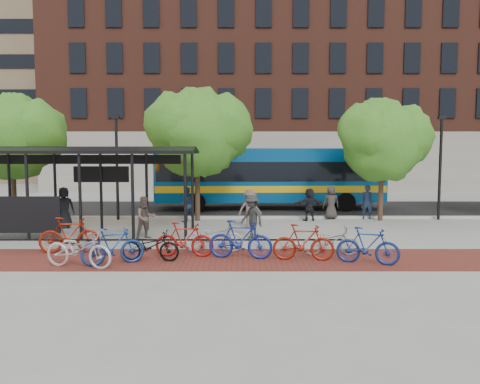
{
  "coord_description": "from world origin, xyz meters",
  "views": [
    {
      "loc": [
        -0.94,
        -19.52,
        3.41
      ],
      "look_at": [
        -0.92,
        1.13,
        1.6
      ],
      "focal_mm": 35.0,
      "sensor_mm": 36.0,
      "label": 1
    }
  ],
  "objects_px": {
    "bike_1": "(69,235)",
    "bike_7": "(240,240)",
    "lamp_post_left": "(117,165)",
    "pedestrian_7": "(367,202)",
    "tree_c": "(384,138)",
    "bike_11": "(368,246)",
    "pedestrian_9": "(252,217)",
    "pedestrian_5": "(309,204)",
    "bike_4": "(150,246)",
    "tree_a": "(14,134)",
    "bike_2": "(79,249)",
    "bus_shelter": "(63,161)",
    "bike_10": "(331,241)",
    "lamp_post_right": "(440,165)",
    "bus": "(269,174)",
    "pedestrian_8": "(145,218)",
    "pedestrian_2": "(186,205)",
    "pedestrian_6": "(331,203)",
    "pedestrian_3": "(250,209)",
    "bike_5": "(185,240)",
    "bike_6": "(214,237)",
    "bike_3": "(113,246)",
    "tree_b": "(199,129)",
    "pedestrian_0": "(64,208)",
    "bike_9": "(303,242)"
  },
  "relations": [
    {
      "from": "tree_a",
      "to": "pedestrian_3",
      "type": "bearing_deg",
      "value": -11.03
    },
    {
      "from": "lamp_post_left",
      "to": "pedestrian_7",
      "type": "height_order",
      "value": "lamp_post_left"
    },
    {
      "from": "pedestrian_2",
      "to": "pedestrian_7",
      "type": "xyz_separation_m",
      "value": [
        8.98,
        0.91,
        0.02
      ]
    },
    {
      "from": "tree_c",
      "to": "pedestrian_7",
      "type": "distance_m",
      "value": 3.29
    },
    {
      "from": "bike_10",
      "to": "pedestrian_6",
      "type": "distance_m",
      "value": 8.41
    },
    {
      "from": "tree_b",
      "to": "pedestrian_9",
      "type": "height_order",
      "value": "tree_b"
    },
    {
      "from": "pedestrian_5",
      "to": "lamp_post_left",
      "type": "bearing_deg",
      "value": -19.45
    },
    {
      "from": "bike_6",
      "to": "pedestrian_8",
      "type": "bearing_deg",
      "value": 48.49
    },
    {
      "from": "bike_11",
      "to": "pedestrian_3",
      "type": "xyz_separation_m",
      "value": [
        -3.4,
        6.76,
        0.29
      ]
    },
    {
      "from": "bike_3",
      "to": "pedestrian_2",
      "type": "distance_m",
      "value": 8.69
    },
    {
      "from": "bike_2",
      "to": "pedestrian_2",
      "type": "bearing_deg",
      "value": 1.98
    },
    {
      "from": "tree_a",
      "to": "bike_7",
      "type": "height_order",
      "value": "tree_a"
    },
    {
      "from": "bike_6",
      "to": "lamp_post_right",
      "type": "bearing_deg",
      "value": -55.67
    },
    {
      "from": "bike_4",
      "to": "pedestrian_2",
      "type": "bearing_deg",
      "value": 4.12
    },
    {
      "from": "tree_c",
      "to": "lamp_post_right",
      "type": "relative_size",
      "value": 1.16
    },
    {
      "from": "pedestrian_3",
      "to": "pedestrian_8",
      "type": "xyz_separation_m",
      "value": [
        -4.13,
        -2.62,
        -0.03
      ]
    },
    {
      "from": "tree_a",
      "to": "pedestrian_6",
      "type": "height_order",
      "value": "tree_a"
    },
    {
      "from": "bike_6",
      "to": "bike_4",
      "type": "bearing_deg",
      "value": 124.09
    },
    {
      "from": "bike_2",
      "to": "pedestrian_3",
      "type": "distance_m",
      "value": 8.86
    },
    {
      "from": "bike_4",
      "to": "bike_5",
      "type": "distance_m",
      "value": 1.15
    },
    {
      "from": "bus_shelter",
      "to": "pedestrian_6",
      "type": "relative_size",
      "value": 6.37
    },
    {
      "from": "pedestrian_0",
      "to": "pedestrian_8",
      "type": "distance_m",
      "value": 4.87
    },
    {
      "from": "pedestrian_3",
      "to": "pedestrian_6",
      "type": "bearing_deg",
      "value": 13.88
    },
    {
      "from": "bike_6",
      "to": "pedestrian_2",
      "type": "height_order",
      "value": "pedestrian_2"
    },
    {
      "from": "tree_c",
      "to": "bike_4",
      "type": "distance_m",
      "value": 13.51
    },
    {
      "from": "tree_b",
      "to": "pedestrian_3",
      "type": "relative_size",
      "value": 3.77
    },
    {
      "from": "bus_shelter",
      "to": "lamp_post_left",
      "type": "distance_m",
      "value": 4.24
    },
    {
      "from": "bus",
      "to": "tree_c",
      "type": "bearing_deg",
      "value": -44.03
    },
    {
      "from": "bike_2",
      "to": "pedestrian_5",
      "type": "distance_m",
      "value": 12.37
    },
    {
      "from": "bus_shelter",
      "to": "bike_9",
      "type": "height_order",
      "value": "bus_shelter"
    },
    {
      "from": "bus_shelter",
      "to": "bike_11",
      "type": "distance_m",
      "value": 12.45
    },
    {
      "from": "tree_a",
      "to": "pedestrian_5",
      "type": "relative_size",
      "value": 3.85
    },
    {
      "from": "pedestrian_3",
      "to": "tree_a",
      "type": "bearing_deg",
      "value": 149.95
    },
    {
      "from": "bike_4",
      "to": "pedestrian_3",
      "type": "height_order",
      "value": "pedestrian_3"
    },
    {
      "from": "bus_shelter",
      "to": "bike_10",
      "type": "bearing_deg",
      "value": -21.3
    },
    {
      "from": "bike_2",
      "to": "lamp_post_right",
      "type": "bearing_deg",
      "value": -41.28
    },
    {
      "from": "tree_c",
      "to": "pedestrian_9",
      "type": "relative_size",
      "value": 3.44
    },
    {
      "from": "tree_a",
      "to": "pedestrian_3",
      "type": "relative_size",
      "value": 3.6
    },
    {
      "from": "lamp_post_right",
      "to": "pedestrian_5",
      "type": "relative_size",
      "value": 3.19
    },
    {
      "from": "pedestrian_7",
      "to": "pedestrian_6",
      "type": "bearing_deg",
      "value": 4.51
    },
    {
      "from": "bike_4",
      "to": "tree_b",
      "type": "bearing_deg",
      "value": 0.09
    },
    {
      "from": "tree_a",
      "to": "bike_1",
      "type": "height_order",
      "value": "tree_a"
    },
    {
      "from": "bike_10",
      "to": "bike_1",
      "type": "bearing_deg",
      "value": 88.65
    },
    {
      "from": "bus",
      "to": "pedestrian_8",
      "type": "xyz_separation_m",
      "value": [
        -5.42,
        -9.56,
        -1.22
      ]
    },
    {
      "from": "bike_1",
      "to": "pedestrian_5",
      "type": "distance_m",
      "value": 11.71
    },
    {
      "from": "pedestrian_9",
      "to": "bike_11",
      "type": "bearing_deg",
      "value": -2.21
    },
    {
      "from": "tree_c",
      "to": "bike_11",
      "type": "distance_m",
      "value": 10.15
    },
    {
      "from": "tree_c",
      "to": "bike_10",
      "type": "bearing_deg",
      "value": -117.44
    },
    {
      "from": "bike_5",
      "to": "pedestrian_3",
      "type": "bearing_deg",
      "value": -18.02
    },
    {
      "from": "bike_1",
      "to": "bike_7",
      "type": "xyz_separation_m",
      "value": [
        5.72,
        -0.83,
        0.01
      ]
    }
  ]
}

